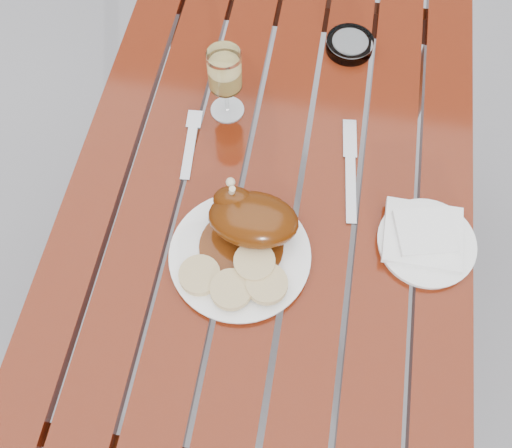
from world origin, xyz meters
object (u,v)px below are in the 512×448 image
(side_plate, at_px, (426,243))
(table, at_px, (269,251))
(wine_glass, at_px, (226,84))
(ashtray, at_px, (350,45))
(dinner_plate, at_px, (240,256))

(side_plate, bearing_deg, table, 161.19)
(table, relative_size, side_plate, 6.47)
(wine_glass, height_order, side_plate, wine_glass)
(table, distance_m, side_plate, 0.50)
(table, bearing_deg, ashtray, 71.74)
(dinner_plate, bearing_deg, wine_glass, 104.90)
(table, height_order, wine_glass, wine_glass)
(table, height_order, dinner_plate, dinner_plate)
(wine_glass, bearing_deg, dinner_plate, -75.10)
(wine_glass, height_order, ashtray, wine_glass)
(table, bearing_deg, dinner_plate, -99.42)
(wine_glass, xyz_separation_m, side_plate, (0.43, -0.25, -0.08))
(table, distance_m, wine_glass, 0.50)
(side_plate, bearing_deg, ashtray, 112.00)
(wine_glass, relative_size, ashtray, 1.57)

